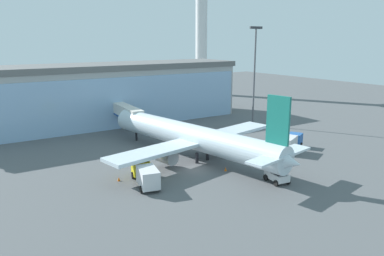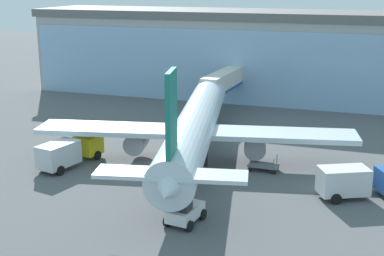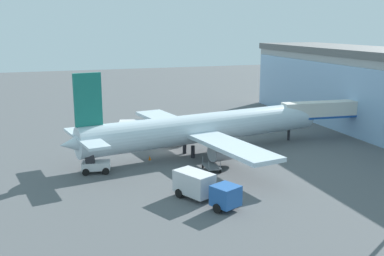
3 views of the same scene
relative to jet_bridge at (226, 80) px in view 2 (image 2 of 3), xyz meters
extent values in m
plane|color=#545659|center=(-0.87, -25.27, -4.25)|extent=(240.00, 240.00, 0.00)
cube|color=#A3A3A3|center=(-0.87, 11.12, 1.66)|extent=(63.23, 15.66, 11.82)
cube|color=#92B6DC|center=(-1.10, 4.21, 1.07)|extent=(61.52, 2.39, 10.64)
cube|color=slate|center=(-0.87, 11.12, 8.17)|extent=(64.49, 15.97, 1.20)
cube|color=silver|center=(-0.01, -0.10, 0.17)|extent=(3.49, 14.67, 2.40)
cube|color=#194799|center=(-0.01, -0.10, -0.88)|extent=(3.53, 14.67, 0.30)
cylinder|color=#4C4C51|center=(0.48, 5.33, -2.64)|extent=(0.70, 0.70, 3.22)
cylinder|color=silver|center=(1.65, -20.32, -0.74)|extent=(9.58, 34.65, 3.82)
cone|color=silver|center=(-1.26, -3.31, -0.74)|extent=(4.27, 3.60, 3.82)
cone|color=silver|center=(4.56, -37.32, -0.74)|extent=(4.06, 4.52, 3.44)
cube|color=silver|center=(1.94, -22.02, -1.12)|extent=(31.49, 9.41, 0.50)
cube|color=silver|center=(4.39, -36.33, -0.17)|extent=(11.25, 4.22, 0.30)
cube|color=#197266|center=(4.30, -35.84, 4.21)|extent=(0.89, 3.21, 6.09)
cylinder|color=gray|center=(-4.00, -22.52, -2.47)|extent=(2.61, 3.51, 2.10)
cylinder|color=gray|center=(7.70, -20.52, -2.47)|extent=(2.61, 3.51, 2.10)
cylinder|color=black|center=(0.98, -23.20, -3.45)|extent=(0.50, 0.50, 1.60)
cylinder|color=black|center=(3.24, -22.81, -3.45)|extent=(0.50, 0.50, 1.60)
cylinder|color=black|center=(-0.76, -6.27, -3.45)|extent=(0.40, 0.40, 1.60)
cube|color=yellow|center=(-8.72, -23.83, -2.85)|extent=(2.68, 2.68, 1.90)
cube|color=silver|center=(-9.76, -27.90, -2.70)|extent=(3.12, 4.42, 2.20)
cylinder|color=black|center=(-9.78, -23.56, -3.80)|extent=(0.51, 0.95, 0.90)
cylinder|color=black|center=(-7.65, -24.10, -3.80)|extent=(0.51, 0.95, 0.90)
cylinder|color=black|center=(-11.07, -28.60, -3.80)|extent=(0.51, 0.95, 0.90)
cylinder|color=black|center=(-8.94, -29.14, -3.80)|extent=(0.51, 0.95, 0.90)
cube|color=silver|center=(16.26, -27.26, -2.70)|extent=(4.55, 3.66, 2.20)
cylinder|color=black|center=(19.63, -24.52, -3.80)|extent=(0.94, 0.65, 0.90)
cylinder|color=black|center=(14.89, -26.67, -3.80)|extent=(0.94, 0.65, 0.90)
cylinder|color=black|center=(15.80, -28.67, -3.80)|extent=(0.94, 0.65, 0.90)
cube|color=slate|center=(8.91, -22.49, -3.73)|extent=(2.89, 1.75, 0.16)
cylinder|color=black|center=(10.06, -21.84, -4.03)|extent=(0.45, 0.14, 0.44)
cylinder|color=slate|center=(10.06, -21.84, -3.20)|extent=(0.08, 0.08, 0.90)
cylinder|color=black|center=(9.98, -23.28, -4.03)|extent=(0.45, 0.14, 0.44)
cylinder|color=slate|center=(9.98, -23.28, -3.20)|extent=(0.08, 0.08, 0.90)
cylinder|color=black|center=(7.83, -21.71, -4.03)|extent=(0.45, 0.14, 0.44)
cylinder|color=slate|center=(7.83, -21.71, -3.20)|extent=(0.08, 0.08, 0.90)
cylinder|color=black|center=(7.75, -23.15, -4.03)|extent=(0.45, 0.14, 0.44)
cylinder|color=slate|center=(7.75, -23.15, -3.20)|extent=(0.08, 0.08, 0.90)
cube|color=silver|center=(5.16, -35.39, -3.40)|extent=(2.35, 3.47, 0.90)
cube|color=#26262B|center=(5.05, -36.02, -2.45)|extent=(1.56, 1.24, 1.00)
cylinder|color=black|center=(4.48, -34.13, -3.85)|extent=(0.49, 0.85, 0.80)
cylinder|color=black|center=(6.25, -34.45, -3.85)|extent=(0.49, 0.85, 0.80)
cylinder|color=black|center=(4.07, -36.33, -3.85)|extent=(0.49, 0.85, 0.80)
cylinder|color=black|center=(5.84, -36.66, -3.85)|extent=(0.49, 0.85, 0.80)
cone|color=orange|center=(2.34, -28.31, -3.98)|extent=(0.36, 0.36, 0.55)
cone|color=orange|center=(-11.72, -23.36, -3.98)|extent=(0.36, 0.36, 0.55)
camera|label=1|loc=(-29.91, -67.03, 13.96)|focal=35.00mm
camera|label=2|loc=(16.13, -70.26, 13.26)|focal=50.00mm
camera|label=3|loc=(55.78, -41.28, 12.43)|focal=42.00mm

